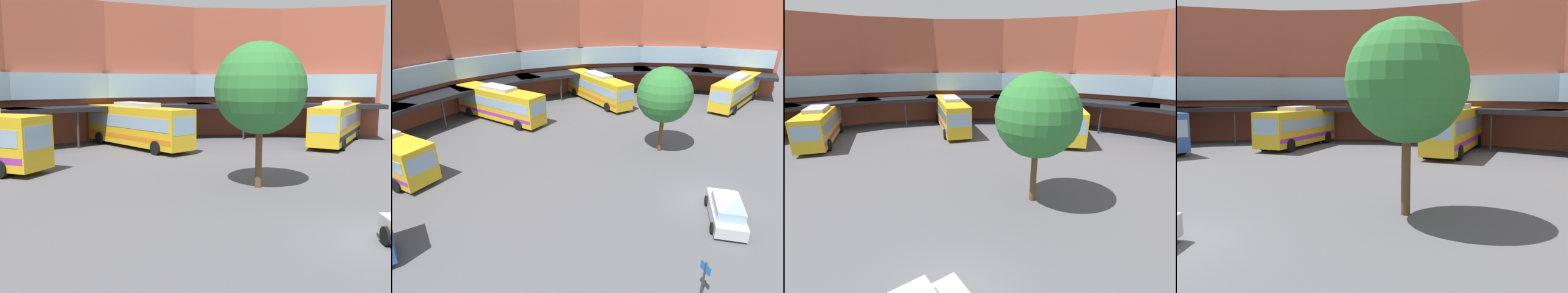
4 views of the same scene
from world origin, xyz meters
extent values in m
plane|color=#515156|center=(0.00, 0.00, 0.00)|extent=(117.73, 117.73, 0.00)
cube|color=#9E4C38|center=(31.18, 13.21, 6.54)|extent=(9.77, 12.38, 13.09)
cube|color=#8CADC6|center=(30.63, 12.97, 5.24)|extent=(9.57, 11.47, 2.29)
cube|color=black|center=(26.58, 11.26, 3.27)|extent=(7.93, 11.60, 0.40)
cylinder|color=#2D2D33|center=(25.11, 10.63, 1.64)|extent=(0.20, 0.20, 3.27)
cube|color=#9E4C38|center=(26.05, 21.64, 6.54)|extent=(11.58, 12.22, 13.09)
cube|color=#8CADC6|center=(25.59, 21.26, 5.24)|extent=(11.07, 11.53, 2.29)
cube|color=black|center=(22.21, 18.44, 3.27)|extent=(10.04, 10.94, 0.40)
cylinder|color=#2D2D33|center=(20.97, 17.42, 1.64)|extent=(0.20, 0.20, 3.27)
cube|color=#9E4C38|center=(18.70, 28.23, 6.54)|extent=(12.40, 11.02, 13.09)
cube|color=#8CADC6|center=(18.37, 27.73, 5.24)|extent=(11.62, 10.62, 2.29)
cube|color=black|center=(15.94, 24.06, 3.27)|extent=(11.29, 9.35, 0.40)
cylinder|color=#2D2D33|center=(15.06, 22.73, 1.64)|extent=(0.20, 0.20, 3.27)
cube|color=#9E4C38|center=(9.77, 32.43, 6.54)|extent=(12.17, 8.89, 13.09)
cube|color=#8CADC6|center=(9.59, 31.85, 5.24)|extent=(11.19, 8.80, 2.29)
cube|color=black|center=(8.32, 27.64, 3.27)|extent=(11.59, 6.97, 0.40)
cylinder|color=#2D2D33|center=(7.86, 26.11, 1.64)|extent=(0.20, 0.20, 3.27)
cube|color=#9E4C38|center=(0.00, 33.87, 6.54)|extent=(10.90, 6.00, 13.09)
cube|color=#8CADC6|center=(0.00, 33.27, 5.24)|extent=(9.81, 6.24, 2.29)
cube|color=black|center=(0.00, 28.87, 3.27)|extent=(10.90, 4.00, 0.40)
cylinder|color=#2D2D33|center=(0.00, 27.27, 1.64)|extent=(0.20, 0.20, 3.27)
cube|color=#9E4C38|center=(-9.77, 32.43, 6.54)|extent=(12.17, 8.89, 13.09)
cube|color=#8CADC6|center=(-9.59, 31.85, 5.24)|extent=(11.19, 8.80, 2.29)
cube|color=black|center=(-8.32, 27.64, 3.27)|extent=(11.59, 6.97, 0.40)
cylinder|color=#2D2D33|center=(-7.86, 26.11, 1.64)|extent=(0.20, 0.20, 3.27)
cube|color=#8CADC6|center=(-13.52, 15.02, 2.15)|extent=(2.17, 0.78, 1.28)
cylinder|color=black|center=(-12.78, 16.90, 0.55)|extent=(0.61, 1.14, 1.10)
cylinder|color=black|center=(-15.20, 16.14, 0.55)|extent=(0.61, 1.14, 1.10)
cube|color=gold|center=(23.16, 9.06, 1.93)|extent=(11.91, 3.92, 3.17)
cube|color=#8CADC6|center=(23.16, 9.06, 2.31)|extent=(11.22, 3.89, 1.01)
cube|color=black|center=(23.16, 9.06, 1.05)|extent=(11.69, 3.92, 0.38)
cube|color=#8CADC6|center=(17.40, 8.39, 2.31)|extent=(0.38, 2.27, 1.39)
cube|color=#B2B2B7|center=(23.16, 9.06, 3.70)|extent=(4.39, 2.28, 0.36)
cylinder|color=black|center=(19.36, 7.32, 0.55)|extent=(1.13, 0.43, 1.10)
cylinder|color=black|center=(19.06, 9.89, 0.55)|extent=(1.13, 0.43, 1.10)
cylinder|color=black|center=(27.25, 8.24, 0.55)|extent=(1.13, 0.43, 1.10)
cylinder|color=black|center=(26.95, 10.81, 0.55)|extent=(1.13, 0.43, 1.10)
cube|color=gold|center=(11.04, 22.28, 1.93)|extent=(4.85, 12.34, 3.15)
cube|color=#8CADC6|center=(11.04, 22.28, 2.30)|extent=(4.75, 11.64, 1.01)
cube|color=orange|center=(11.04, 22.28, 1.04)|extent=(4.82, 12.11, 0.38)
cube|color=#8CADC6|center=(9.84, 16.41, 2.30)|extent=(2.16, 0.55, 1.39)
cube|color=#B2B2B7|center=(11.04, 22.28, 3.68)|extent=(2.57, 4.61, 0.36)
cylinder|color=black|center=(11.43, 18.01, 0.55)|extent=(0.51, 1.14, 1.10)
cylinder|color=black|center=(9.00, 18.50, 0.55)|extent=(0.51, 1.14, 1.10)
cylinder|color=black|center=(13.07, 26.06, 0.55)|extent=(0.51, 1.14, 1.10)
cylinder|color=black|center=(10.65, 26.56, 0.55)|extent=(0.51, 1.14, 1.10)
cube|color=gold|center=(-2.05, 24.78, 1.96)|extent=(5.19, 11.85, 3.22)
cube|color=#8CADC6|center=(-2.05, 24.78, 2.35)|extent=(5.08, 11.19, 1.03)
cube|color=purple|center=(-2.05, 24.78, 1.06)|extent=(5.16, 11.63, 0.39)
cube|color=#8CADC6|center=(-0.70, 19.20, 2.35)|extent=(2.21, 0.64, 1.42)
cube|color=#B2B2B7|center=(-2.05, 24.78, 3.75)|extent=(2.71, 4.47, 0.36)
cylinder|color=black|center=(0.11, 21.25, 0.55)|extent=(0.55, 1.14, 1.10)
cylinder|color=black|center=(-2.36, 20.66, 0.55)|extent=(0.55, 1.14, 1.10)
cylinder|color=black|center=(-1.73, 28.91, 0.55)|extent=(0.55, 1.14, 1.10)
cylinder|color=black|center=(-4.21, 28.31, 0.55)|extent=(0.55, 1.14, 1.10)
cube|color=#B7B7BC|center=(-1.13, -1.38, 0.55)|extent=(4.64, 3.98, 0.75)
cube|color=#8CADC6|center=(-1.33, -1.53, 1.23)|extent=(3.07, 2.80, 0.60)
cylinder|color=black|center=(-0.44, 0.18, 0.33)|extent=(0.67, 0.56, 0.66)
cylinder|color=black|center=(0.58, -1.30, 0.33)|extent=(0.67, 0.56, 0.66)
cylinder|color=black|center=(-2.83, -1.47, 0.33)|extent=(0.67, 0.56, 0.66)
cylinder|color=black|center=(-1.81, -2.95, 0.33)|extent=(0.67, 0.56, 0.66)
cylinder|color=brown|center=(4.38, 7.45, 1.96)|extent=(0.36, 0.36, 3.92)
sphere|color=#2D7233|center=(4.38, 7.45, 5.23)|extent=(4.76, 4.76, 4.76)
cylinder|color=#2D2D33|center=(-7.59, -3.34, 1.10)|extent=(0.10, 0.10, 2.20)
cube|color=#1959B2|center=(-7.59, -3.34, 1.90)|extent=(0.26, 0.57, 0.44)
camera|label=1|loc=(-15.38, -2.37, 5.47)|focal=38.75mm
camera|label=2|loc=(-18.50, -7.47, 12.59)|focal=29.32mm
camera|label=3|loc=(1.02, -7.18, 8.23)|focal=24.76mm
camera|label=4|loc=(13.13, -6.31, 4.76)|focal=38.87mm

